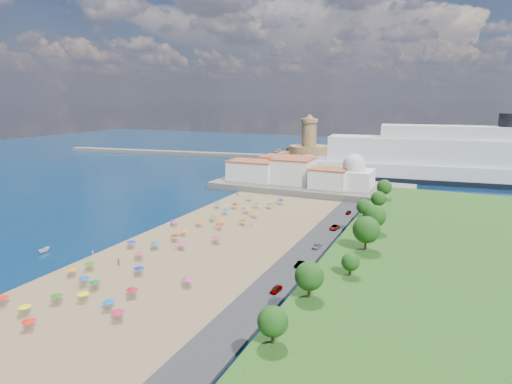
% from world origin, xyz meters
% --- Properties ---
extents(ground, '(700.00, 700.00, 0.00)m').
position_xyz_m(ground, '(0.00, 0.00, 0.00)').
color(ground, '#071938').
rests_on(ground, ground).
extents(terrace, '(90.00, 36.00, 3.00)m').
position_xyz_m(terrace, '(10.00, 73.00, 1.50)').
color(terrace, '#59544C').
rests_on(terrace, ground).
extents(jetty, '(18.00, 70.00, 2.40)m').
position_xyz_m(jetty, '(-12.00, 108.00, 1.20)').
color(jetty, '#59544C').
rests_on(jetty, ground).
extents(breakwater, '(199.03, 34.77, 2.60)m').
position_xyz_m(breakwater, '(-110.00, 153.00, 1.30)').
color(breakwater, '#59544C').
rests_on(breakwater, ground).
extents(waterfront_buildings, '(57.00, 29.00, 11.00)m').
position_xyz_m(waterfront_buildings, '(-3.05, 73.64, 7.88)').
color(waterfront_buildings, silver).
rests_on(waterfront_buildings, terrace).
extents(domed_building, '(16.00, 16.00, 15.00)m').
position_xyz_m(domed_building, '(30.00, 71.00, 8.97)').
color(domed_building, silver).
rests_on(domed_building, terrace).
extents(fortress, '(40.00, 40.00, 32.40)m').
position_xyz_m(fortress, '(-12.00, 138.00, 6.68)').
color(fortress, '#A58352').
rests_on(fortress, ground).
extents(cruise_ship, '(159.87, 41.65, 34.59)m').
position_xyz_m(cruise_ship, '(70.55, 119.98, 10.24)').
color(cruise_ship, black).
rests_on(cruise_ship, ground).
extents(beach_parasols, '(32.52, 109.93, 2.20)m').
position_xyz_m(beach_parasols, '(-1.24, -16.11, 2.15)').
color(beach_parasols, gray).
rests_on(beach_parasols, beach).
extents(beachgoers, '(28.21, 82.52, 1.89)m').
position_xyz_m(beachgoers, '(-5.31, 1.90, 1.12)').
color(beachgoers, tan).
rests_on(beachgoers, beach).
extents(moored_boats, '(8.25, 23.18, 1.55)m').
position_xyz_m(moored_boats, '(-28.55, -47.92, 0.74)').
color(moored_boats, white).
rests_on(moored_boats, ground).
extents(parked_cars, '(2.60, 73.70, 1.33)m').
position_xyz_m(parked_cars, '(36.00, 0.71, 1.33)').
color(parked_cars, gray).
rests_on(parked_cars, promenade).
extents(hillside_trees, '(11.31, 108.94, 8.31)m').
position_xyz_m(hillside_trees, '(48.56, -6.40, 10.24)').
color(hillside_trees, '#382314').
rests_on(hillside_trees, hillside).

